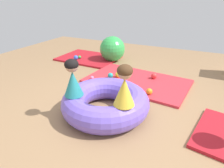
{
  "coord_description": "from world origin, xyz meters",
  "views": [
    {
      "loc": [
        0.92,
        -1.91,
        1.48
      ],
      "look_at": [
        -0.15,
        0.29,
        0.35
      ],
      "focal_mm": 31.48,
      "sensor_mm": 36.0,
      "label": 1
    }
  ],
  "objects": [
    {
      "name": "gym_mat_far_right",
      "position": [
        -0.1,
        1.24,
        0.02
      ],
      "size": [
        1.89,
        1.26,
        0.04
      ],
      "primitive_type": "cube",
      "rotation": [
        0.0,
        0.0,
        -0.1
      ],
      "color": "red",
      "rests_on": "ground"
    },
    {
      "name": "play_ball_blue",
      "position": [
        -1.8,
        1.74,
        0.09
      ],
      "size": [
        0.11,
        0.11,
        0.11
      ],
      "primitive_type": "sphere",
      "color": "blue",
      "rests_on": "gym_mat_front"
    },
    {
      "name": "play_ball_yellow",
      "position": [
        -0.47,
        1.21,
        0.09
      ],
      "size": [
        0.1,
        0.1,
        0.1
      ],
      "primitive_type": "sphere",
      "color": "yellow",
      "rests_on": "gym_mat_far_right"
    },
    {
      "name": "play_ball_green",
      "position": [
        -1.78,
        1.87,
        0.08
      ],
      "size": [
        0.07,
        0.07,
        0.07
      ],
      "primitive_type": "sphere",
      "color": "green",
      "rests_on": "gym_mat_front"
    },
    {
      "name": "play_ball_teal",
      "position": [
        -0.58,
        1.12,
        0.09
      ],
      "size": [
        0.1,
        0.1,
        0.1
      ],
      "primitive_type": "sphere",
      "color": "teal",
      "rests_on": "gym_mat_far_right"
    },
    {
      "name": "child_in_yellow",
      "position": [
        0.2,
        -0.11,
        0.56
      ],
      "size": [
        0.35,
        0.35,
        0.48
      ],
      "rotation": [
        0.0,
        0.0,
        2.31
      ],
      "color": "yellow",
      "rests_on": "inflatable_cushion"
    },
    {
      "name": "ground_plane",
      "position": [
        0.0,
        0.0,
        0.0
      ],
      "size": [
        8.0,
        8.0,
        0.0
      ],
      "primitive_type": "plane",
      "color": "#93704C"
    },
    {
      "name": "child_in_teal",
      "position": [
        -0.45,
        -0.16,
        0.55
      ],
      "size": [
        0.27,
        0.27,
        0.47
      ],
      "rotation": [
        0.0,
        0.0,
        4.55
      ],
      "color": "teal",
      "rests_on": "inflatable_cushion"
    },
    {
      "name": "exercise_ball_large",
      "position": [
        -1.04,
        2.16,
        0.29
      ],
      "size": [
        0.59,
        0.59,
        0.59
      ],
      "primitive_type": "sphere",
      "color": "green",
      "rests_on": "ground"
    },
    {
      "name": "play_ball_red",
      "position": [
        0.16,
        1.44,
        0.09
      ],
      "size": [
        0.11,
        0.11,
        0.11
      ],
      "primitive_type": "sphere",
      "color": "red",
      "rests_on": "gym_mat_far_right"
    },
    {
      "name": "gym_mat_front",
      "position": [
        -1.64,
        2.05,
        0.02
      ],
      "size": [
        1.41,
        1.05,
        0.04
      ],
      "primitive_type": "cube",
      "rotation": [
        0.0,
        0.0,
        -0.02
      ],
      "color": "#B21923",
      "rests_on": "ground"
    },
    {
      "name": "inflatable_cushion",
      "position": [
        -0.15,
        0.09,
        0.16
      ],
      "size": [
        1.17,
        1.17,
        0.33
      ],
      "primitive_type": "torus",
      "color": "#7056D1",
      "rests_on": "ground"
    },
    {
      "name": "play_ball_pink",
      "position": [
        -0.85,
        0.9,
        0.07
      ],
      "size": [
        0.07,
        0.07,
        0.07
      ],
      "primitive_type": "sphere",
      "color": "pink",
      "rests_on": "gym_mat_far_right"
    },
    {
      "name": "play_ball_orange",
      "position": [
        0.26,
        0.79,
        0.09
      ],
      "size": [
        0.1,
        0.1,
        0.1
      ],
      "primitive_type": "sphere",
      "color": "orange",
      "rests_on": "gym_mat_far_right"
    }
  ]
}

